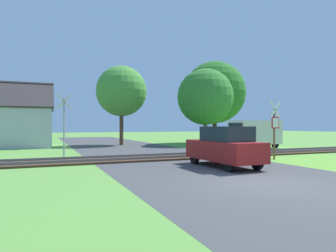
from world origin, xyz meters
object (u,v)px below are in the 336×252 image
at_px(house, 12,125).
at_px(parked_car, 224,147).
at_px(stop_sign_near, 275,126).
at_px(tree_far, 215,93).
at_px(tree_right, 205,97).
at_px(tree_center, 121,91).
at_px(mail_truck, 254,133).
at_px(crossing_sign_far, 64,121).

bearing_deg(house, parked_car, -59.69).
relative_size(stop_sign_near, house, 0.46).
distance_m(tree_far, tree_right, 2.90).
bearing_deg(tree_center, tree_right, -18.42).
bearing_deg(tree_center, mail_truck, -43.20).
relative_size(crossing_sign_far, tree_far, 0.42).
bearing_deg(mail_truck, parked_car, 128.85).
distance_m(tree_far, tree_center, 9.83).
distance_m(crossing_sign_far, house, 11.14).
bearing_deg(stop_sign_near, mail_truck, -133.42).
bearing_deg(tree_center, tree_far, -4.31).
height_order(house, tree_right, tree_right).
bearing_deg(mail_truck, crossing_sign_far, 88.92).
xyz_separation_m(house, tree_far, (19.08, -1.75, 3.46)).
xyz_separation_m(crossing_sign_far, tree_far, (15.57, 8.82, 3.23)).
bearing_deg(tree_right, mail_truck, -78.54).
xyz_separation_m(tree_right, parked_car, (-7.20, -14.08, -3.73)).
distance_m(house, mail_truck, 20.33).
height_order(house, mail_truck, house).
bearing_deg(tree_far, tree_center, 175.69).
relative_size(crossing_sign_far, parked_car, 0.90).
bearing_deg(house, tree_far, -3.79).
distance_m(stop_sign_near, crossing_sign_far, 11.78).
bearing_deg(crossing_sign_far, tree_center, 71.37).
bearing_deg(parked_car, tree_center, 90.05).
xyz_separation_m(stop_sign_near, crossing_sign_far, (-10.30, 5.71, 0.30)).
xyz_separation_m(stop_sign_near, parked_car, (-4.09, -1.36, -0.90)).
distance_m(crossing_sign_far, parked_car, 9.48).
relative_size(stop_sign_near, tree_center, 0.42).
relative_size(crossing_sign_far, house, 0.54).
height_order(tree_right, parked_car, tree_right).
relative_size(crossing_sign_far, tree_right, 0.50).
height_order(tree_far, parked_car, tree_far).
relative_size(tree_far, tree_right, 1.17).
relative_size(stop_sign_near, crossing_sign_far, 0.86).
relative_size(tree_center, mail_truck, 1.48).
height_order(tree_center, parked_car, tree_center).
bearing_deg(house, stop_sign_near, -48.25).
xyz_separation_m(house, mail_truck, (18.08, -9.27, -0.63)).
height_order(crossing_sign_far, mail_truck, crossing_sign_far).
xyz_separation_m(stop_sign_near, mail_truck, (4.27, 7.01, -0.55)).
xyz_separation_m(tree_center, tree_right, (7.64, -2.54, -0.47)).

